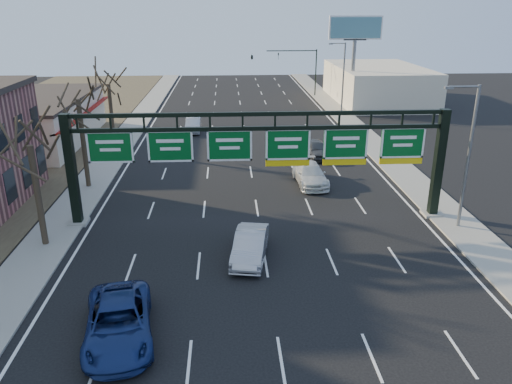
{
  "coord_description": "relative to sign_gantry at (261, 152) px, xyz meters",
  "views": [
    {
      "loc": [
        -1.97,
        -22.16,
        13.32
      ],
      "look_at": [
        -0.37,
        4.66,
        3.2
      ],
      "focal_mm": 35.0,
      "sensor_mm": 36.0,
      "label": 1
    }
  ],
  "objects": [
    {
      "name": "streetlight_near",
      "position": [
        12.31,
        -2.0,
        0.45
      ],
      "size": [
        2.15,
        0.22,
        9.0
      ],
      "color": "slate",
      "rests_on": "sidewalk_right"
    },
    {
      "name": "sidewalk_right",
      "position": [
        12.64,
        12.0,
        -4.57
      ],
      "size": [
        3.0,
        120.0,
        0.12
      ],
      "primitive_type": "cube",
      "color": "gray",
      "rests_on": "ground"
    },
    {
      "name": "cream_strip",
      "position": [
        -21.64,
        21.0,
        -2.27
      ],
      "size": [
        10.9,
        18.4,
        4.7
      ],
      "color": "beige",
      "rests_on": "ground"
    },
    {
      "name": "streetlight_far",
      "position": [
        12.31,
        32.0,
        0.45
      ],
      "size": [
        2.15,
        0.22,
        9.0
      ],
      "color": "slate",
      "rests_on": "sidewalk_right"
    },
    {
      "name": "tree_mid",
      "position": [
        -12.96,
        7.0,
        3.23
      ],
      "size": [
        3.6,
        3.6,
        9.24
      ],
      "color": "black",
      "rests_on": "sidewalk_left"
    },
    {
      "name": "sidewalk_left",
      "position": [
        -12.96,
        12.0,
        -4.57
      ],
      "size": [
        3.0,
        120.0,
        0.12
      ],
      "primitive_type": "cube",
      "color": "gray",
      "rests_on": "ground"
    },
    {
      "name": "car_silver_distant",
      "position": [
        -5.86,
        24.67,
        -3.88
      ],
      "size": [
        1.6,
        4.57,
        1.51
      ],
      "primitive_type": "imported",
      "rotation": [
        0.0,
        0.0,
        -0.0
      ],
      "color": "#A5A6AA",
      "rests_on": "ground"
    },
    {
      "name": "traffic_signal_mast",
      "position": [
        5.53,
        47.0,
        0.87
      ],
      "size": [
        10.16,
        0.54,
        7.0
      ],
      "color": "black",
      "rests_on": "ground"
    },
    {
      "name": "car_silver_sedan",
      "position": [
        -0.98,
        -5.37,
        -3.84
      ],
      "size": [
        2.46,
        5.02,
        1.58
      ],
      "primitive_type": "imported",
      "rotation": [
        0.0,
        0.0,
        -0.17
      ],
      "color": "#A5A5A9",
      "rests_on": "ground"
    },
    {
      "name": "tree_far",
      "position": [
        -12.96,
        17.0,
        2.86
      ],
      "size": [
        3.6,
        3.6,
        8.86
      ],
      "color": "black",
      "rests_on": "sidewalk_left"
    },
    {
      "name": "sign_gantry",
      "position": [
        0.0,
        0.0,
        0.0
      ],
      "size": [
        24.6,
        1.2,
        7.2
      ],
      "color": "black",
      "rests_on": "ground"
    },
    {
      "name": "lane_markings",
      "position": [
        -0.16,
        12.0,
        -4.62
      ],
      "size": [
        21.6,
        120.0,
        0.01
      ],
      "primitive_type": "cube",
      "color": "white",
      "rests_on": "ground"
    },
    {
      "name": "tree_gantry",
      "position": [
        -12.96,
        -3.0,
        2.48
      ],
      "size": [
        3.6,
        3.6,
        8.48
      ],
      "color": "black",
      "rests_on": "sidewalk_left"
    },
    {
      "name": "car_blue_suv",
      "position": [
        -6.85,
        -12.2,
        -3.81
      ],
      "size": [
        3.66,
        6.28,
        1.64
      ],
      "primitive_type": "imported",
      "rotation": [
        0.0,
        0.0,
        0.17
      ],
      "color": "navy",
      "rests_on": "ground"
    },
    {
      "name": "building_right_distant",
      "position": [
        19.84,
        42.0,
        -2.13
      ],
      "size": [
        12.0,
        20.0,
        5.0
      ],
      "primitive_type": "cube",
      "color": "beige",
      "rests_on": "ground"
    },
    {
      "name": "car_grey_far",
      "position": [
        6.09,
        14.04,
        -3.84
      ],
      "size": [
        2.32,
        4.79,
        1.58
      ],
      "primitive_type": "imported",
      "rotation": [
        0.0,
        0.0,
        0.1
      ],
      "color": "#3C3E41",
      "rests_on": "ground"
    },
    {
      "name": "billboard_right",
      "position": [
        14.84,
        36.98,
        4.43
      ],
      "size": [
        7.0,
        0.5,
        12.0
      ],
      "color": "slate",
      "rests_on": "ground"
    },
    {
      "name": "ground",
      "position": [
        -0.16,
        -8.0,
        -4.63
      ],
      "size": [
        160.0,
        160.0,
        0.0
      ],
      "primitive_type": "plane",
      "color": "black",
      "rests_on": "ground"
    },
    {
      "name": "car_white_wagon",
      "position": [
        4.34,
        6.8,
        -3.84
      ],
      "size": [
        2.48,
        5.53,
        1.57
      ],
      "primitive_type": "imported",
      "rotation": [
        0.0,
        0.0,
        0.05
      ],
      "color": "silver",
      "rests_on": "ground"
    }
  ]
}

